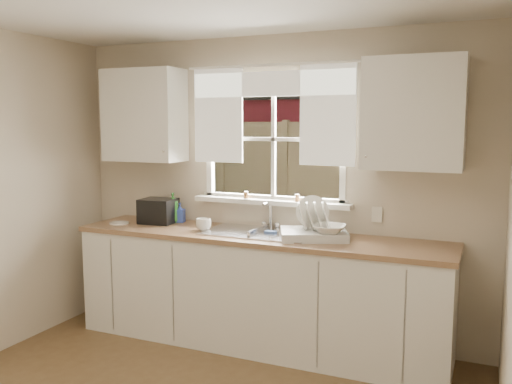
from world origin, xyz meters
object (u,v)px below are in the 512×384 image
at_px(dish_rack, 314,230).
at_px(black_appliance, 158,211).
at_px(soap_bottle_a, 173,208).
at_px(cup, 204,225).

distance_m(dish_rack, black_appliance, 1.45).
height_order(soap_bottle_a, cup, soap_bottle_a).
relative_size(dish_rack, soap_bottle_a, 2.28).
distance_m(cup, black_appliance, 0.55).
bearing_deg(cup, soap_bottle_a, 138.05).
height_order(soap_bottle_a, black_appliance, soap_bottle_a).
xyz_separation_m(dish_rack, cup, (-0.92, -0.07, -0.02)).
relative_size(soap_bottle_a, black_appliance, 0.90).
bearing_deg(cup, dish_rack, -10.86).
bearing_deg(black_appliance, dish_rack, -8.03).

